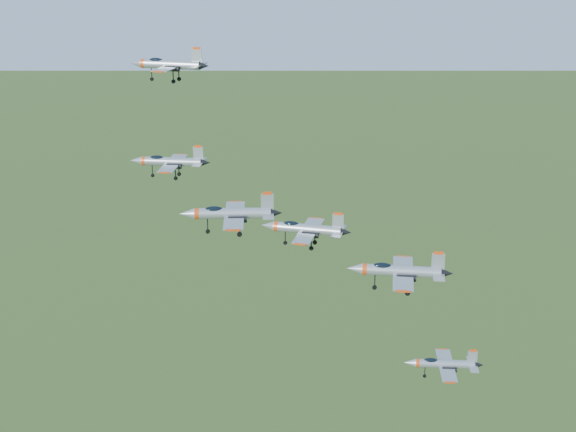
{
  "coord_description": "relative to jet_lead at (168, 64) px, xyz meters",
  "views": [
    {
      "loc": [
        10.37,
        -97.03,
        158.25
      ],
      "look_at": [
        2.74,
        -1.01,
        124.6
      ],
      "focal_mm": 50.0,
      "sensor_mm": 36.0,
      "label": 1
    }
  ],
  "objects": [
    {
      "name": "jet_lead",
      "position": [
        0.0,
        0.0,
        0.0
      ],
      "size": [
        11.76,
        9.84,
        3.15
      ],
      "rotation": [
        0.0,
        0.0,
        -0.16
      ],
      "color": "#999FA5"
    },
    {
      "name": "jet_left_high",
      "position": [
        2.42,
        -12.53,
        -10.49
      ],
      "size": [
        10.51,
        8.64,
        2.81
      ],
      "rotation": [
        0.0,
        0.0,
        -0.03
      ],
      "color": "#999FA5"
    },
    {
      "name": "jet_right_high",
      "position": [
        12.86,
        -30.16,
        -11.17
      ],
      "size": [
        11.09,
        9.22,
        2.96
      ],
      "rotation": [
        0.0,
        0.0,
        0.11
      ],
      "color": "#999FA5"
    },
    {
      "name": "jet_left_low",
      "position": [
        19.54,
        -6.16,
        -21.5
      ],
      "size": [
        12.86,
        10.76,
        3.44
      ],
      "rotation": [
        0.0,
        0.0,
        -0.16
      ],
      "color": "#999FA5"
    },
    {
      "name": "jet_right_low",
      "position": [
        31.48,
        -23.83,
        -19.9
      ],
      "size": [
        12.34,
        10.19,
        3.3
      ],
      "rotation": [
        0.0,
        0.0,
        -0.05
      ],
      "color": "#999FA5"
    },
    {
      "name": "jet_trail",
      "position": [
        38.87,
        -12.67,
        -38.16
      ],
      "size": [
        10.78,
        8.85,
        2.89
      ],
      "rotation": [
        0.0,
        0.0,
        0.01
      ],
      "color": "#999FA5"
    }
  ]
}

